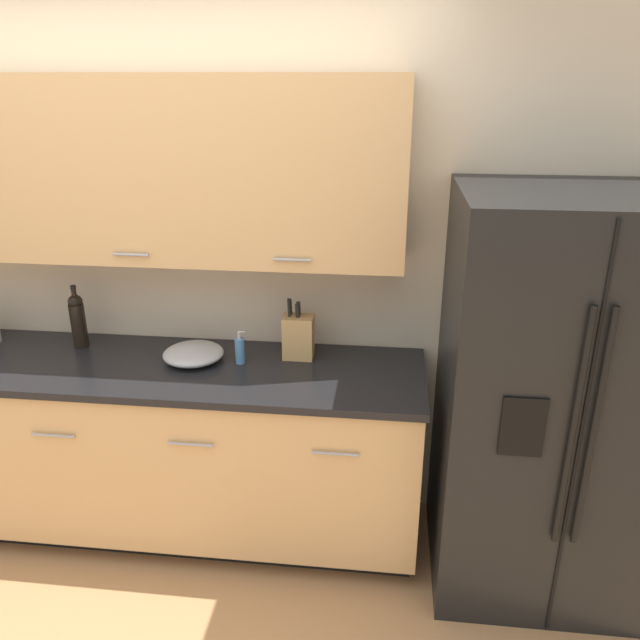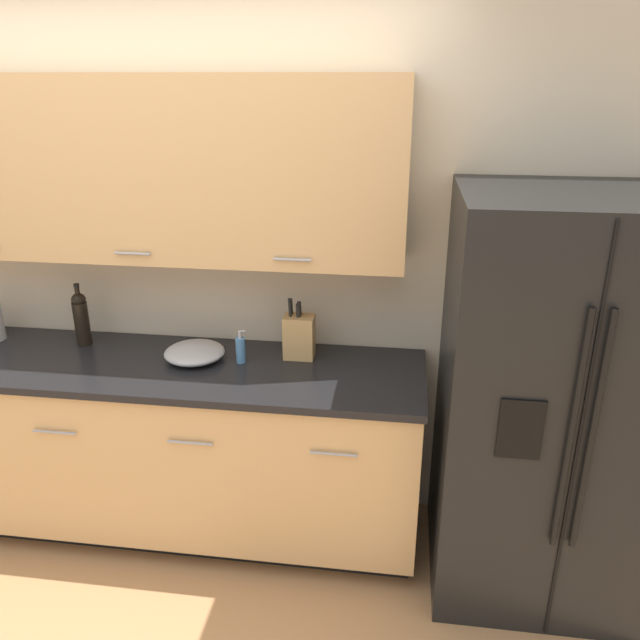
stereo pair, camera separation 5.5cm
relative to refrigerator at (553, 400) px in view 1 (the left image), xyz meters
The scene contains 7 objects.
wall_back 1.89m from the refrigerator, 168.33° to the left, with size 10.00×0.39×2.60m.
counter_unit 1.87m from the refrigerator, behind, with size 2.58×0.64×0.91m.
refrigerator is the anchor object (origin of this frame).
knife_block 1.15m from the refrigerator, 168.86° to the left, with size 0.14×0.10×0.30m.
wine_bottle 2.22m from the refrigerator, behind, with size 0.07×0.07×0.31m.
soap_dispenser 1.39m from the refrigerator, behind, with size 0.05×0.04×0.16m.
mixing_bowl 1.61m from the refrigerator, behind, with size 0.28×0.28×0.07m.
Camera 1 is at (1.02, -1.49, 2.15)m, focal length 35.00 mm.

